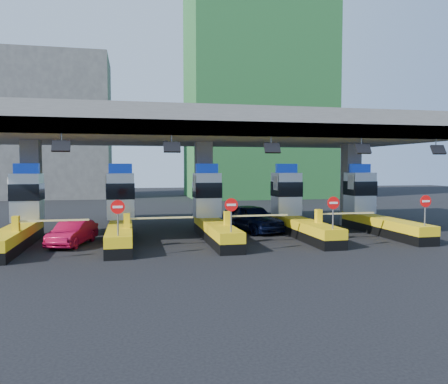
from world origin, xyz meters
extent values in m
plane|color=black|center=(0.00, 0.00, 0.00)|extent=(120.00, 120.00, 0.00)
cube|color=slate|center=(0.00, 3.00, 6.25)|extent=(28.00, 12.00, 1.50)
cube|color=#4C4C49|center=(0.00, -2.70, 5.85)|extent=(28.00, 0.60, 0.70)
cube|color=slate|center=(-10.00, 3.00, 2.75)|extent=(1.00, 1.00, 5.50)
cube|color=slate|center=(0.00, 3.00, 2.75)|extent=(1.00, 1.00, 5.50)
cube|color=slate|center=(10.00, 3.00, 2.75)|extent=(1.00, 1.00, 5.50)
cylinder|color=slate|center=(-7.50, -2.70, 5.25)|extent=(0.06, 0.06, 0.50)
cube|color=black|center=(-7.50, -2.90, 4.90)|extent=(0.80, 0.38, 0.54)
cylinder|color=slate|center=(-2.50, -2.70, 5.25)|extent=(0.06, 0.06, 0.50)
cube|color=black|center=(-2.50, -2.90, 4.90)|extent=(0.80, 0.38, 0.54)
cylinder|color=slate|center=(2.50, -2.70, 5.25)|extent=(0.06, 0.06, 0.50)
cube|color=black|center=(2.50, -2.90, 4.90)|extent=(0.80, 0.38, 0.54)
cylinder|color=slate|center=(7.50, -2.70, 5.25)|extent=(0.06, 0.06, 0.50)
cube|color=black|center=(7.50, -2.90, 4.90)|extent=(0.80, 0.38, 0.54)
cylinder|color=slate|center=(12.00, -2.70, 5.25)|extent=(0.06, 0.06, 0.50)
cube|color=black|center=(12.00, -2.90, 4.90)|extent=(0.80, 0.38, 0.54)
cube|color=black|center=(-10.00, -1.00, 0.25)|extent=(1.20, 8.00, 0.50)
cube|color=#E5B70C|center=(-10.00, -1.00, 0.75)|extent=(1.20, 8.00, 0.50)
cube|color=#9EA3A8|center=(-10.00, 1.80, 2.30)|extent=(1.50, 1.50, 2.60)
cube|color=black|center=(-10.00, 1.78, 2.60)|extent=(1.56, 1.56, 0.90)
cube|color=#0C2DBF|center=(-10.00, 1.80, 3.88)|extent=(1.30, 0.35, 0.55)
cube|color=white|center=(-10.80, 1.50, 3.00)|extent=(0.06, 0.70, 0.90)
cube|color=#E5B70C|center=(-9.65, -2.20, 1.35)|extent=(0.30, 0.35, 0.70)
cube|color=white|center=(-8.00, -2.20, 1.45)|extent=(3.20, 0.08, 0.08)
cube|color=black|center=(-5.00, -1.00, 0.25)|extent=(1.20, 8.00, 0.50)
cube|color=#E5B70C|center=(-5.00, -1.00, 0.75)|extent=(1.20, 8.00, 0.50)
cube|color=#9EA3A8|center=(-5.00, 1.80, 2.30)|extent=(1.50, 1.50, 2.60)
cube|color=black|center=(-5.00, 1.78, 2.60)|extent=(1.56, 1.56, 0.90)
cube|color=#0C2DBF|center=(-5.00, 1.80, 3.88)|extent=(1.30, 0.35, 0.55)
cube|color=white|center=(-5.80, 1.50, 3.00)|extent=(0.06, 0.70, 0.90)
cylinder|color=slate|center=(-5.00, -4.60, 1.65)|extent=(0.07, 0.07, 1.30)
cylinder|color=red|center=(-5.00, -4.63, 2.25)|extent=(0.60, 0.04, 0.60)
cube|color=white|center=(-5.00, -4.65, 2.25)|extent=(0.42, 0.02, 0.10)
cube|color=#E5B70C|center=(-4.65, -2.20, 1.35)|extent=(0.30, 0.35, 0.70)
cube|color=white|center=(-3.00, -2.20, 1.45)|extent=(3.20, 0.08, 0.08)
cube|color=black|center=(0.00, -1.00, 0.25)|extent=(1.20, 8.00, 0.50)
cube|color=#E5B70C|center=(0.00, -1.00, 0.75)|extent=(1.20, 8.00, 0.50)
cube|color=#9EA3A8|center=(0.00, 1.80, 2.30)|extent=(1.50, 1.50, 2.60)
cube|color=black|center=(0.00, 1.78, 2.60)|extent=(1.56, 1.56, 0.90)
cube|color=#0C2DBF|center=(0.00, 1.80, 3.88)|extent=(1.30, 0.35, 0.55)
cube|color=white|center=(-0.80, 1.50, 3.00)|extent=(0.06, 0.70, 0.90)
cylinder|color=slate|center=(0.00, -4.60, 1.65)|extent=(0.07, 0.07, 1.30)
cylinder|color=red|center=(0.00, -4.63, 2.25)|extent=(0.60, 0.04, 0.60)
cube|color=white|center=(0.00, -4.65, 2.25)|extent=(0.42, 0.02, 0.10)
cube|color=#E5B70C|center=(0.35, -2.20, 1.35)|extent=(0.30, 0.35, 0.70)
cube|color=white|center=(2.00, -2.20, 1.45)|extent=(3.20, 0.08, 0.08)
cube|color=black|center=(5.00, -1.00, 0.25)|extent=(1.20, 8.00, 0.50)
cube|color=#E5B70C|center=(5.00, -1.00, 0.75)|extent=(1.20, 8.00, 0.50)
cube|color=#9EA3A8|center=(5.00, 1.80, 2.30)|extent=(1.50, 1.50, 2.60)
cube|color=black|center=(5.00, 1.78, 2.60)|extent=(1.56, 1.56, 0.90)
cube|color=#0C2DBF|center=(5.00, 1.80, 3.88)|extent=(1.30, 0.35, 0.55)
cube|color=white|center=(4.20, 1.50, 3.00)|extent=(0.06, 0.70, 0.90)
cylinder|color=slate|center=(5.00, -4.60, 1.65)|extent=(0.07, 0.07, 1.30)
cylinder|color=red|center=(5.00, -4.63, 2.25)|extent=(0.60, 0.04, 0.60)
cube|color=white|center=(5.00, -4.65, 2.25)|extent=(0.42, 0.02, 0.10)
cube|color=#E5B70C|center=(5.35, -2.20, 1.35)|extent=(0.30, 0.35, 0.70)
cube|color=white|center=(7.00, -2.20, 1.45)|extent=(3.20, 0.08, 0.08)
cube|color=black|center=(10.00, -1.00, 0.25)|extent=(1.20, 8.00, 0.50)
cube|color=#E5B70C|center=(10.00, -1.00, 0.75)|extent=(1.20, 8.00, 0.50)
cube|color=#9EA3A8|center=(10.00, 1.80, 2.30)|extent=(1.50, 1.50, 2.60)
cube|color=black|center=(10.00, 1.78, 2.60)|extent=(1.56, 1.56, 0.90)
cube|color=#0C2DBF|center=(10.00, 1.80, 3.88)|extent=(1.30, 0.35, 0.55)
cube|color=white|center=(9.20, 1.50, 3.00)|extent=(0.06, 0.70, 0.90)
cylinder|color=slate|center=(10.00, -4.60, 1.65)|extent=(0.07, 0.07, 1.30)
cylinder|color=red|center=(10.00, -4.63, 2.25)|extent=(0.60, 0.04, 0.60)
cube|color=white|center=(10.00, -4.65, 2.25)|extent=(0.42, 0.02, 0.10)
cube|color=#E5B70C|center=(10.35, -2.20, 1.35)|extent=(0.30, 0.35, 0.70)
cube|color=white|center=(12.00, -2.20, 1.45)|extent=(3.20, 0.08, 0.08)
cube|color=#1E5926|center=(12.00, 32.00, 14.00)|extent=(18.00, 12.00, 28.00)
cube|color=#4C4C49|center=(-14.00, 36.00, 9.00)|extent=(14.00, 10.00, 18.00)
imported|color=black|center=(2.86, 1.90, 0.82)|extent=(3.25, 5.19, 1.65)
imported|color=#9F0C31|center=(-7.35, -0.72, 0.62)|extent=(2.30, 4.00, 1.25)
camera|label=1|loc=(-4.46, -23.78, 3.96)|focal=35.00mm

